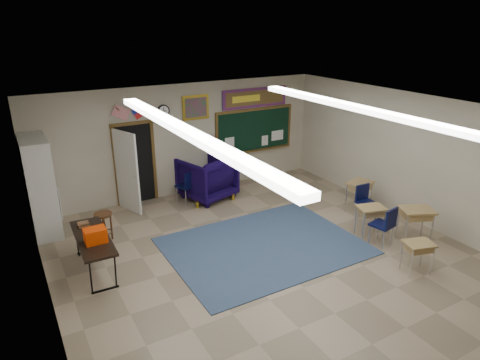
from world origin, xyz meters
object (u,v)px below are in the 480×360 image
wingback_armchair (207,178)px  student_desk_front_right (359,195)px  student_desk_front_left (370,220)px  folding_table (95,252)px  wooden_stool (104,227)px

wingback_armchair → student_desk_front_right: wingback_armchair is taller
student_desk_front_left → folding_table: size_ratio=0.40×
wingback_armchair → folding_table: bearing=16.1°
wingback_armchair → student_desk_front_left: size_ratio=1.79×
student_desk_front_left → wooden_stool: (-5.15, 2.67, -0.05)m
student_desk_front_right → student_desk_front_left: bearing=-140.2°
wingback_armchair → student_desk_front_right: (2.92, -2.67, -0.14)m
student_desk_front_left → folding_table: (-5.59, 1.60, -0.00)m
wooden_stool → wingback_armchair: bearing=20.5°
folding_table → wooden_stool: (0.43, 1.07, -0.05)m
folding_table → wingback_armchair: bearing=34.0°
wingback_armchair → student_desk_front_left: 4.36m
student_desk_front_left → folding_table: 5.81m
wingback_armchair → student_desk_front_left: wingback_armchair is taller
wingback_armchair → student_desk_front_right: bearing=121.1°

